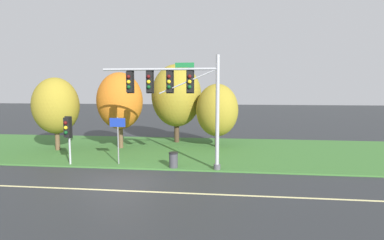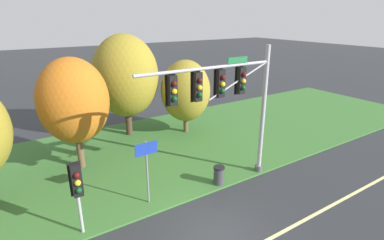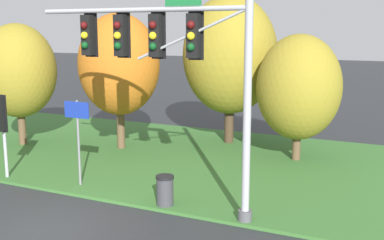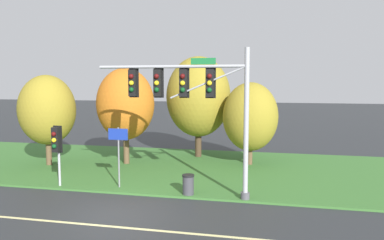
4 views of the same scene
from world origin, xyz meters
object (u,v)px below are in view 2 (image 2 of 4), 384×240
at_px(route_sign_post, 147,162).
at_px(trash_bin, 219,175).
at_px(pedestrian_signal_near_kerb, 77,185).
at_px(traffic_signal_mast, 228,95).
at_px(tree_mid_verge, 186,91).
at_px(tree_left_of_mast, 74,101).
at_px(tree_behind_signpost, 125,76).

height_order(route_sign_post, trash_bin, route_sign_post).
bearing_deg(trash_bin, pedestrian_signal_near_kerb, -178.87).
height_order(traffic_signal_mast, route_sign_post, traffic_signal_mast).
distance_m(pedestrian_signal_near_kerb, route_sign_post, 3.05).
bearing_deg(route_sign_post, pedestrian_signal_near_kerb, -169.12).
bearing_deg(tree_mid_verge, route_sign_post, -132.46).
bearing_deg(tree_mid_verge, tree_left_of_mast, -169.36).
bearing_deg(tree_left_of_mast, route_sign_post, -71.62).
distance_m(traffic_signal_mast, route_sign_post, 4.66).
xyz_separation_m(pedestrian_signal_near_kerb, tree_mid_verge, (8.94, 7.08, 0.81)).
xyz_separation_m(traffic_signal_mast, trash_bin, (-0.28, 0.11, -4.07)).
relative_size(route_sign_post, tree_behind_signpost, 0.43).
height_order(route_sign_post, tree_left_of_mast, tree_left_of_mast).
xyz_separation_m(pedestrian_signal_near_kerb, tree_left_of_mast, (1.30, 5.65, 1.58)).
bearing_deg(pedestrian_signal_near_kerb, traffic_signal_mast, 0.12).
xyz_separation_m(route_sign_post, tree_behind_signpost, (2.33, 8.20, 2.10)).
bearing_deg(traffic_signal_mast, route_sign_post, 171.78).
height_order(tree_left_of_mast, tree_behind_signpost, tree_behind_signpost).
height_order(traffic_signal_mast, pedestrian_signal_near_kerb, traffic_signal_mast).
height_order(pedestrian_signal_near_kerb, route_sign_post, pedestrian_signal_near_kerb).
distance_m(route_sign_post, tree_mid_verge, 8.87).
relative_size(tree_left_of_mast, tree_mid_verge, 1.17).
xyz_separation_m(tree_behind_signpost, tree_mid_verge, (3.63, -1.69, -1.13)).
bearing_deg(traffic_signal_mast, tree_behind_signpost, 100.03).
bearing_deg(traffic_signal_mast, tree_mid_verge, 73.61).
xyz_separation_m(traffic_signal_mast, tree_left_of_mast, (-5.56, 5.63, -0.78)).
distance_m(pedestrian_signal_near_kerb, trash_bin, 6.80).
relative_size(traffic_signal_mast, pedestrian_signal_near_kerb, 2.31).
height_order(pedestrian_signal_near_kerb, tree_mid_verge, tree_mid_verge).
relative_size(tree_left_of_mast, trash_bin, 6.47).
distance_m(traffic_signal_mast, tree_mid_verge, 7.53).
relative_size(traffic_signal_mast, tree_mid_verge, 1.36).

